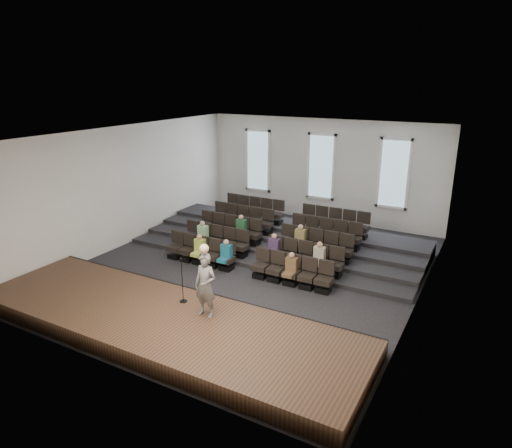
# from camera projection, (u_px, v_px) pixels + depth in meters

# --- Properties ---
(ground) EXTENTS (14.00, 14.00, 0.00)m
(ground) POSITION_uv_depth(u_px,v_px,m) (251.00, 268.00, 17.22)
(ground) COLOR black
(ground) RESTS_ON ground
(ceiling) EXTENTS (12.00, 14.00, 0.02)m
(ceiling) POSITION_uv_depth(u_px,v_px,m) (250.00, 134.00, 15.67)
(ceiling) COLOR white
(ceiling) RESTS_ON ground
(wall_back) EXTENTS (12.00, 0.04, 5.00)m
(wall_back) POSITION_uv_depth(u_px,v_px,m) (321.00, 170.00, 22.29)
(wall_back) COLOR silver
(wall_back) RESTS_ON ground
(wall_front) EXTENTS (12.00, 0.04, 5.00)m
(wall_front) POSITION_uv_depth(u_px,v_px,m) (102.00, 275.00, 10.60)
(wall_front) COLOR silver
(wall_front) RESTS_ON ground
(wall_left) EXTENTS (0.04, 14.00, 5.00)m
(wall_left) POSITION_uv_depth(u_px,v_px,m) (127.00, 186.00, 19.21)
(wall_left) COLOR silver
(wall_left) RESTS_ON ground
(wall_right) EXTENTS (0.04, 14.00, 5.00)m
(wall_right) POSITION_uv_depth(u_px,v_px,m) (425.00, 230.00, 13.68)
(wall_right) COLOR silver
(wall_right) RESTS_ON ground
(stage) EXTENTS (11.80, 3.60, 0.50)m
(stage) POSITION_uv_depth(u_px,v_px,m) (162.00, 323.00, 12.89)
(stage) COLOR #46321E
(stage) RESTS_ON ground
(stage_lip) EXTENTS (11.80, 0.06, 0.52)m
(stage_lip) POSITION_uv_depth(u_px,v_px,m) (199.00, 297.00, 14.37)
(stage_lip) COLOR black
(stage_lip) RESTS_ON ground
(risers) EXTENTS (11.80, 4.80, 0.60)m
(risers) POSITION_uv_depth(u_px,v_px,m) (287.00, 238.00, 19.80)
(risers) COLOR black
(risers) RESTS_ON ground
(seating_rows) EXTENTS (6.80, 4.70, 1.67)m
(seating_rows) POSITION_uv_depth(u_px,v_px,m) (270.00, 239.00, 18.29)
(seating_rows) COLOR black
(seating_rows) RESTS_ON ground
(windows) EXTENTS (8.44, 0.10, 3.24)m
(windows) POSITION_uv_depth(u_px,v_px,m) (321.00, 167.00, 22.17)
(windows) COLOR white
(windows) RESTS_ON wall_back
(audience) EXTENTS (5.45, 2.64, 1.10)m
(audience) POSITION_uv_depth(u_px,v_px,m) (255.00, 245.00, 17.23)
(audience) COLOR #B3C54F
(audience) RESTS_ON seating_rows
(speaker) EXTENTS (0.68, 0.45, 1.84)m
(speaker) POSITION_uv_depth(u_px,v_px,m) (206.00, 285.00, 12.52)
(speaker) COLOR #615E5B
(speaker) RESTS_ON stage
(mic_stand) EXTENTS (0.23, 0.23, 1.40)m
(mic_stand) POSITION_uv_depth(u_px,v_px,m) (183.00, 289.00, 13.45)
(mic_stand) COLOR black
(mic_stand) RESTS_ON stage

